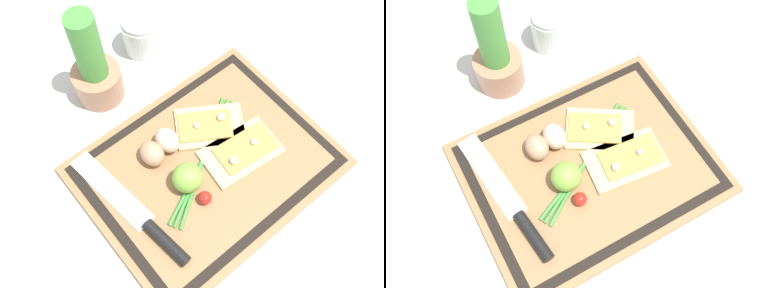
% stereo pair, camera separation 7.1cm
% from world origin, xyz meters
% --- Properties ---
extents(ground_plane, '(6.00, 6.00, 0.00)m').
position_xyz_m(ground_plane, '(0.00, 0.00, 0.00)').
color(ground_plane, silver).
extents(cutting_board, '(0.46, 0.36, 0.02)m').
position_xyz_m(cutting_board, '(0.00, 0.00, 0.01)').
color(cutting_board, '#997047').
rests_on(cutting_board, ground_plane).
extents(pizza_slice_near, '(0.16, 0.11, 0.02)m').
position_xyz_m(pizza_slice_near, '(0.07, -0.02, 0.02)').
color(pizza_slice_near, '#DBBC7F').
rests_on(pizza_slice_near, cutting_board).
extents(pizza_slice_far, '(0.16, 0.15, 0.02)m').
position_xyz_m(pizza_slice_far, '(0.06, 0.06, 0.02)').
color(pizza_slice_far, '#DBBC7F').
rests_on(pizza_slice_far, cutting_board).
extents(knife, '(0.07, 0.30, 0.02)m').
position_xyz_m(knife, '(-0.16, -0.03, 0.02)').
color(knife, silver).
rests_on(knife, cutting_board).
extents(egg_brown, '(0.04, 0.05, 0.04)m').
position_xyz_m(egg_brown, '(-0.07, 0.08, 0.04)').
color(egg_brown, tan).
rests_on(egg_brown, cutting_board).
extents(egg_pink, '(0.04, 0.05, 0.04)m').
position_xyz_m(egg_pink, '(-0.03, 0.08, 0.04)').
color(egg_pink, beige).
rests_on(egg_pink, cutting_board).
extents(lime, '(0.06, 0.06, 0.06)m').
position_xyz_m(lime, '(-0.05, -0.01, 0.05)').
color(lime, '#7FB742').
rests_on(lime, cutting_board).
extents(cherry_tomato_red, '(0.03, 0.03, 0.03)m').
position_xyz_m(cherry_tomato_red, '(-0.05, -0.05, 0.03)').
color(cherry_tomato_red, red).
rests_on(cherry_tomato_red, cutting_board).
extents(scallion_bunch, '(0.27, 0.17, 0.01)m').
position_xyz_m(scallion_bunch, '(-0.00, 0.01, 0.02)').
color(scallion_bunch, '#47933D').
rests_on(scallion_bunch, cutting_board).
extents(herb_pot, '(0.10, 0.10, 0.23)m').
position_xyz_m(herb_pot, '(-0.06, 0.28, 0.08)').
color(herb_pot, '#AD7A5B').
rests_on(herb_pot, ground_plane).
extents(sauce_jar, '(0.08, 0.08, 0.09)m').
position_xyz_m(sauce_jar, '(0.08, 0.32, 0.04)').
color(sauce_jar, silver).
rests_on(sauce_jar, ground_plane).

